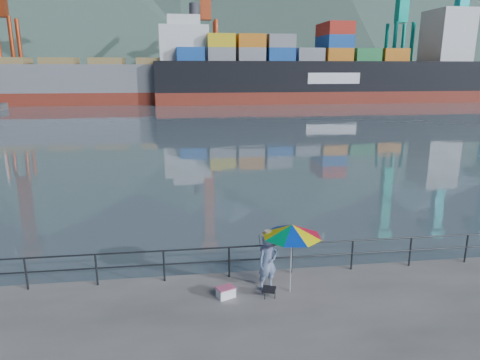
% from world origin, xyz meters
% --- Properties ---
extents(harbor_water, '(500.00, 280.00, 0.00)m').
position_xyz_m(harbor_water, '(0.00, 130.00, 0.00)').
color(harbor_water, slate).
rests_on(harbor_water, ground).
extents(far_dock, '(200.00, 40.00, 0.40)m').
position_xyz_m(far_dock, '(10.00, 93.00, 0.00)').
color(far_dock, '#514F4C').
rests_on(far_dock, ground).
extents(guardrail, '(22.00, 0.06, 1.03)m').
position_xyz_m(guardrail, '(0.00, 1.70, 0.52)').
color(guardrail, '#2D3033').
rests_on(guardrail, ground).
extents(mountains, '(600.00, 332.80, 80.00)m').
position_xyz_m(mountains, '(38.82, 207.75, 35.55)').
color(mountains, '#385147').
rests_on(mountains, ground).
extents(port_cranes, '(116.00, 28.00, 38.40)m').
position_xyz_m(port_cranes, '(31.00, 84.00, 16.00)').
color(port_cranes, '#B83B17').
rests_on(port_cranes, ground).
extents(container_stacks, '(58.00, 8.40, 7.80)m').
position_xyz_m(container_stacks, '(30.45, 94.34, 2.89)').
color(container_stacks, red).
rests_on(container_stacks, ground).
extents(fisherman, '(0.71, 0.58, 1.69)m').
position_xyz_m(fisherman, '(2.05, 0.83, 0.85)').
color(fisherman, '#1E4A89').
rests_on(fisherman, ground).
extents(beach_umbrella, '(2.12, 2.12, 2.09)m').
position_xyz_m(beach_umbrella, '(2.68, 0.57, 1.91)').
color(beach_umbrella, white).
rests_on(beach_umbrella, ground).
extents(folding_stool, '(0.48, 0.48, 0.25)m').
position_xyz_m(folding_stool, '(2.01, 0.37, 0.13)').
color(folding_stool, black).
rests_on(folding_stool, ground).
extents(cooler_bag, '(0.57, 0.48, 0.28)m').
position_xyz_m(cooler_bag, '(0.78, 0.49, 0.14)').
color(cooler_bag, white).
rests_on(cooler_bag, ground).
extents(fishing_rod, '(0.42, 1.88, 1.35)m').
position_xyz_m(fishing_rod, '(2.04, 2.09, 0.00)').
color(fishing_rod, black).
rests_on(fishing_rod, ground).
extents(bulk_carrier, '(46.86, 8.11, 14.50)m').
position_xyz_m(bulk_carrier, '(-12.67, 74.71, 4.20)').
color(bulk_carrier, maroon).
rests_on(bulk_carrier, ground).
extents(container_ship, '(66.00, 11.00, 18.10)m').
position_xyz_m(container_ship, '(29.49, 73.89, 5.79)').
color(container_ship, maroon).
rests_on(container_ship, ground).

